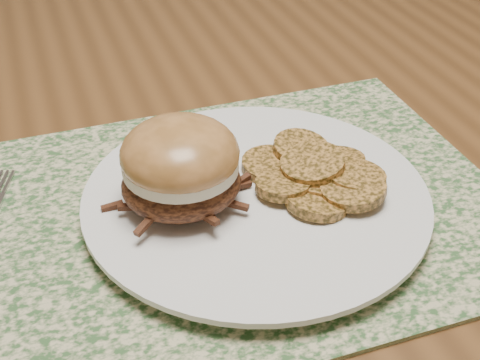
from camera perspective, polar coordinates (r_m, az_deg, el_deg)
name	(u,v)px	position (r m, az deg, el deg)	size (l,w,h in m)	color
dining_table	(435,155)	(0.79, 16.29, 2.06)	(1.50, 0.90, 0.75)	brown
placemat	(229,211)	(0.54, -0.96, -2.62)	(0.45, 0.33, 0.00)	#33592D
dinner_plate	(256,200)	(0.54, 1.37, -1.75)	(0.26, 0.26, 0.02)	white
pork_sandwich	(181,166)	(0.50, -5.09, 1.18)	(0.11, 0.11, 0.07)	black
roasted_potatoes	(318,174)	(0.54, 6.64, 0.49)	(0.12, 0.13, 0.03)	#B07633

